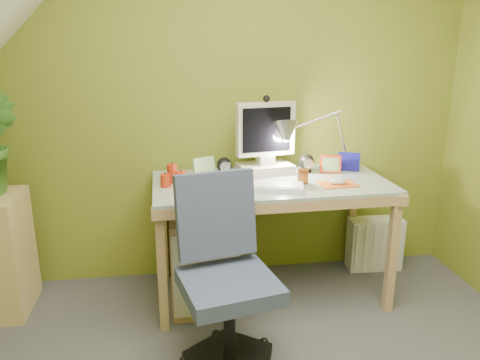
{
  "coord_description": "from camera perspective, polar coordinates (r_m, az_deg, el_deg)",
  "views": [
    {
      "loc": [
        -0.37,
        -1.47,
        1.59
      ],
      "look_at": [
        0.0,
        1.0,
        0.85
      ],
      "focal_mm": 35.0,
      "sensor_mm": 36.0,
      "label": 1
    }
  ],
  "objects": [
    {
      "name": "wall_back",
      "position": [
        3.12,
        -1.65,
        9.3
      ],
      "size": [
        3.2,
        0.01,
        2.4
      ],
      "primitive_type": "cube",
      "color": "olive",
      "rests_on": "floor"
    },
    {
      "name": "desk",
      "position": [
        3.02,
        3.64,
        -7.1
      ],
      "size": [
        1.45,
        0.75,
        0.77
      ],
      "primitive_type": null,
      "rotation": [
        0.0,
        0.0,
        0.02
      ],
      "color": "tan",
      "rests_on": "floor"
    },
    {
      "name": "monitor",
      "position": [
        3.0,
        3.14,
        5.19
      ],
      "size": [
        0.37,
        0.25,
        0.47
      ],
      "primitive_type": null,
      "rotation": [
        0.0,
        0.0,
        0.16
      ],
      "color": "beige",
      "rests_on": "desk"
    },
    {
      "name": "speaker_left",
      "position": [
        2.98,
        -1.94,
        1.65
      ],
      "size": [
        0.12,
        0.12,
        0.12
      ],
      "primitive_type": null,
      "rotation": [
        0.0,
        0.0,
        -0.23
      ],
      "color": "black",
      "rests_on": "desk"
    },
    {
      "name": "speaker_right",
      "position": [
        3.08,
        8.08,
        2.04
      ],
      "size": [
        0.11,
        0.11,
        0.12
      ],
      "primitive_type": null,
      "rotation": [
        0.0,
        0.0,
        -0.13
      ],
      "color": "black",
      "rests_on": "desk"
    },
    {
      "name": "keyboard",
      "position": [
        2.73,
        2.76,
        -0.74
      ],
      "size": [
        0.5,
        0.26,
        0.02
      ],
      "primitive_type": "cube",
      "rotation": [
        0.0,
        0.0,
        -0.25
      ],
      "color": "white",
      "rests_on": "desk"
    },
    {
      "name": "mousepad",
      "position": [
        2.86,
        11.84,
        -0.5
      ],
      "size": [
        0.23,
        0.17,
        0.01
      ],
      "primitive_type": "cube",
      "rotation": [
        0.0,
        0.0,
        0.08
      ],
      "color": "#D25E20",
      "rests_on": "desk"
    },
    {
      "name": "mouse",
      "position": [
        2.85,
        11.86,
        -0.21
      ],
      "size": [
        0.11,
        0.07,
        0.04
      ],
      "primitive_type": "ellipsoid",
      "rotation": [
        0.0,
        0.0,
        -0.03
      ],
      "color": "silver",
      "rests_on": "mousepad"
    },
    {
      "name": "amber_tumbler",
      "position": [
        2.84,
        7.68,
        0.44
      ],
      "size": [
        0.08,
        0.08,
        0.08
      ],
      "primitive_type": "cylinder",
      "rotation": [
        0.0,
        0.0,
        -0.22
      ],
      "color": "brown",
      "rests_on": "desk"
    },
    {
      "name": "candle_cluster",
      "position": [
        2.82,
        -8.27,
        0.58
      ],
      "size": [
        0.16,
        0.14,
        0.11
      ],
      "primitive_type": null,
      "rotation": [
        0.0,
        0.0,
        -0.05
      ],
      "color": "red",
      "rests_on": "desk"
    },
    {
      "name": "photo_frame_red",
      "position": [
        3.09,
        10.96,
        1.91
      ],
      "size": [
        0.14,
        0.05,
        0.12
      ],
      "primitive_type": "cube",
      "rotation": [
        0.0,
        0.0,
        -0.26
      ],
      "color": "red",
      "rests_on": "desk"
    },
    {
      "name": "photo_frame_blue",
      "position": [
        3.18,
        13.11,
        2.21
      ],
      "size": [
        0.14,
        0.07,
        0.12
      ],
      "primitive_type": "cube",
      "rotation": [
        0.0,
        0.0,
        -0.4
      ],
      "color": "navy",
      "rests_on": "desk"
    },
    {
      "name": "photo_frame_green",
      "position": [
        2.95,
        -4.41,
        1.55
      ],
      "size": [
        0.14,
        0.09,
        0.13
      ],
      "primitive_type": "cube",
      "rotation": [
        0.0,
        0.0,
        0.49
      ],
      "color": "#A1C789",
      "rests_on": "desk"
    },
    {
      "name": "desk_lamp",
      "position": [
        3.11,
        11.35,
        6.36
      ],
      "size": [
        0.58,
        0.33,
        0.58
      ],
      "primitive_type": null,
      "rotation": [
        0.0,
        0.0,
        0.19
      ],
      "color": "#B1B1B5",
      "rests_on": "desk"
    },
    {
      "name": "side_ledge",
      "position": [
        3.17,
        -26.96,
        -8.06
      ],
      "size": [
        0.27,
        0.42,
        0.73
      ],
      "primitive_type": "cube",
      "color": "tan",
      "rests_on": "floor"
    },
    {
      "name": "task_chair",
      "position": [
        2.33,
        -1.33,
        -12.56
      ],
      "size": [
        0.6,
        0.6,
        0.92
      ],
      "primitive_type": null,
      "rotation": [
        0.0,
        0.0,
        0.21
      ],
      "color": "#3C4563",
      "rests_on": "floor"
    },
    {
      "name": "radiator",
      "position": [
        3.54,
        16.09,
        -7.45
      ],
      "size": [
        0.39,
        0.17,
        0.38
      ],
      "primitive_type": "cube",
      "rotation": [
        0.0,
        0.0,
        -0.05
      ],
      "color": "silver",
      "rests_on": "floor"
    }
  ]
}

